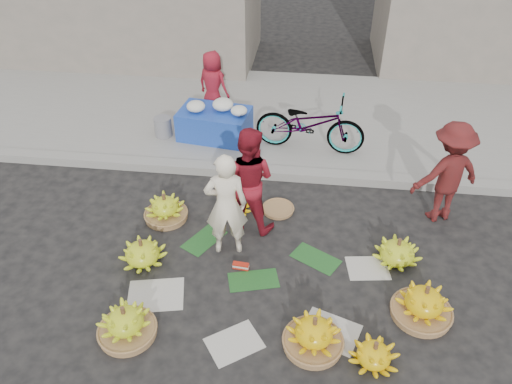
# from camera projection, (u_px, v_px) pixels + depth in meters

# --- Properties ---
(ground) EXTENTS (80.00, 80.00, 0.00)m
(ground) POSITION_uv_depth(u_px,v_px,m) (263.00, 270.00, 6.68)
(ground) COLOR black
(ground) RESTS_ON ground
(curb) EXTENTS (40.00, 0.25, 0.15)m
(curb) POSITION_uv_depth(u_px,v_px,m) (277.00, 173.00, 8.38)
(curb) COLOR gray
(curb) RESTS_ON ground
(sidewalk) EXTENTS (40.00, 4.00, 0.12)m
(sidewalk) POSITION_uv_depth(u_px,v_px,m) (286.00, 115.00, 10.07)
(sidewalk) COLOR gray
(sidewalk) RESTS_ON ground
(newspaper_scatter) EXTENTS (3.20, 1.80, 0.00)m
(newspaper_scatter) POSITION_uv_depth(u_px,v_px,m) (256.00, 317.00, 6.04)
(newspaper_scatter) COLOR beige
(newspaper_scatter) RESTS_ON ground
(banana_leaves) EXTENTS (2.00, 1.00, 0.00)m
(banana_leaves) POSITION_uv_depth(u_px,v_px,m) (257.00, 259.00, 6.84)
(banana_leaves) COLOR #194B1D
(banana_leaves) RESTS_ON ground
(banana_bunch_0) EXTENTS (0.72, 0.72, 0.39)m
(banana_bunch_0) POSITION_uv_depth(u_px,v_px,m) (142.00, 252.00, 6.70)
(banana_bunch_0) COLOR #9EC01B
(banana_bunch_0) RESTS_ON ground
(banana_bunch_1) EXTENTS (0.67, 0.67, 0.46)m
(banana_bunch_1) POSITION_uv_depth(u_px,v_px,m) (126.00, 323.00, 5.73)
(banana_bunch_1) COLOR olive
(banana_bunch_1) RESTS_ON ground
(banana_bunch_2) EXTENTS (0.73, 0.73, 0.47)m
(banana_bunch_2) POSITION_uv_depth(u_px,v_px,m) (314.00, 334.00, 5.60)
(banana_bunch_2) COLOR olive
(banana_bunch_2) RESTS_ON ground
(banana_bunch_3) EXTENTS (0.56, 0.56, 0.33)m
(banana_bunch_3) POSITION_uv_depth(u_px,v_px,m) (374.00, 354.00, 5.46)
(banana_bunch_3) COLOR yellow
(banana_bunch_3) RESTS_ON ground
(banana_bunch_4) EXTENTS (0.79, 0.79, 0.49)m
(banana_bunch_4) POSITION_uv_depth(u_px,v_px,m) (424.00, 303.00, 5.94)
(banana_bunch_4) COLOR olive
(banana_bunch_4) RESTS_ON ground
(banana_bunch_5) EXTENTS (0.75, 0.75, 0.40)m
(banana_bunch_5) POSITION_uv_depth(u_px,v_px,m) (397.00, 252.00, 6.71)
(banana_bunch_5) COLOR #9EC01B
(banana_bunch_5) RESTS_ON ground
(banana_bunch_6) EXTENTS (0.63, 0.63, 0.44)m
(banana_bunch_6) POSITION_uv_depth(u_px,v_px,m) (165.00, 208.00, 7.45)
(banana_bunch_6) COLOR olive
(banana_bunch_6) RESTS_ON ground
(banana_bunch_7) EXTENTS (0.68, 0.68, 0.34)m
(banana_bunch_7) POSITION_uv_depth(u_px,v_px,m) (235.00, 203.00, 7.61)
(banana_bunch_7) COLOR yellow
(banana_bunch_7) RESTS_ON ground
(basket_spare) EXTENTS (0.52, 0.52, 0.05)m
(basket_spare) POSITION_uv_depth(u_px,v_px,m) (278.00, 209.00, 7.68)
(basket_spare) COLOR olive
(basket_spare) RESTS_ON ground
(incense_stack) EXTENTS (0.22, 0.09, 0.09)m
(incense_stack) POSITION_uv_depth(u_px,v_px,m) (241.00, 266.00, 6.67)
(incense_stack) COLOR red
(incense_stack) RESTS_ON ground
(vendor_cream) EXTENTS (0.63, 0.47, 1.55)m
(vendor_cream) POSITION_uv_depth(u_px,v_px,m) (226.00, 205.00, 6.55)
(vendor_cream) COLOR white
(vendor_cream) RESTS_ON ground
(vendor_red) EXTENTS (0.90, 0.77, 1.62)m
(vendor_red) POSITION_uv_depth(u_px,v_px,m) (248.00, 180.00, 6.95)
(vendor_red) COLOR maroon
(vendor_red) RESTS_ON ground
(man_striped) EXTENTS (1.17, 0.92, 1.59)m
(man_striped) POSITION_uv_depth(u_px,v_px,m) (448.00, 173.00, 7.12)
(man_striped) COLOR maroon
(man_striped) RESTS_ON ground
(flower_table) EXTENTS (1.36, 0.96, 0.73)m
(flower_table) POSITION_uv_depth(u_px,v_px,m) (215.00, 122.00, 9.10)
(flower_table) COLOR #193BA5
(flower_table) RESTS_ON sidewalk
(grey_bucket) EXTENTS (0.32, 0.32, 0.36)m
(grey_bucket) POSITION_uv_depth(u_px,v_px,m) (163.00, 127.00, 9.20)
(grey_bucket) COLOR slate
(grey_bucket) RESTS_ON sidewalk
(flower_vendor) EXTENTS (0.75, 0.64, 1.31)m
(flower_vendor) POSITION_uv_depth(u_px,v_px,m) (213.00, 85.00, 9.55)
(flower_vendor) COLOR maroon
(flower_vendor) RESTS_ON sidewalk
(bicycle) EXTENTS (0.87, 1.97, 1.00)m
(bicycle) POSITION_uv_depth(u_px,v_px,m) (310.00, 124.00, 8.63)
(bicycle) COLOR gray
(bicycle) RESTS_ON sidewalk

